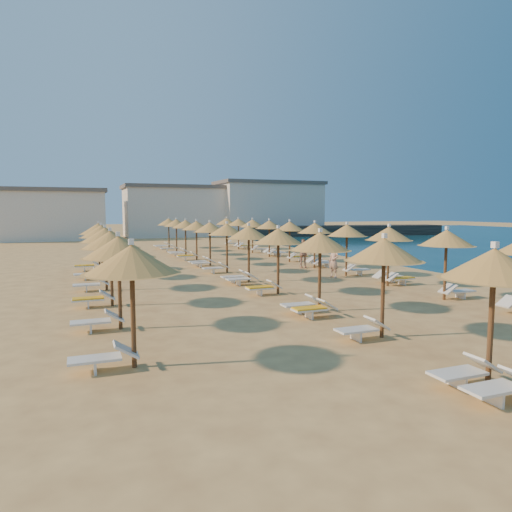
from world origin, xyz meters
name	(u,v)px	position (x,y,z in m)	size (l,w,h in m)	color
ground	(313,290)	(0.00, 0.00, 0.00)	(220.00, 220.00, 0.00)	#E5B264
jetty	(345,230)	(26.83, 39.64, 0.75)	(30.00, 4.00, 1.50)	black
hotel_blocks	(178,211)	(2.97, 45.67, 3.70)	(47.04, 11.01, 8.10)	silver
parasol_row_east	(330,230)	(4.05, 5.38, 2.58)	(2.34, 44.23, 3.12)	brown
parasol_row_west	(237,232)	(-1.96, 5.38, 2.58)	(2.34, 44.23, 3.12)	brown
parasol_row_inland	(107,238)	(-9.16, 1.57, 2.58)	(2.34, 21.38, 3.12)	brown
loungers	(265,271)	(-0.57, 4.64, 0.34)	(16.20, 42.48, 0.66)	silver
beachgoer_c	(303,254)	(3.37, 7.62, 0.95)	(1.11, 0.46, 1.90)	tan
beachgoer_a	(334,261)	(3.00, 3.13, 0.93)	(0.68, 0.44, 1.86)	tan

